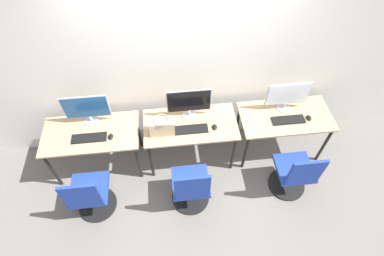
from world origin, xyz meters
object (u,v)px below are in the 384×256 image
(monitor_center, at_px, (189,102))
(keyboard_left, at_px, (89,138))
(keyboard_center, at_px, (191,129))
(handbag, at_px, (162,126))
(office_chair_left, at_px, (90,196))
(office_chair_center, at_px, (191,189))
(mouse_left, at_px, (111,137))
(office_chair_right, at_px, (294,175))
(monitor_right, at_px, (288,96))
(mouse_center, at_px, (215,127))
(monitor_left, at_px, (87,109))
(keyboard_right, at_px, (288,120))
(mouse_right, at_px, (309,118))

(monitor_center, bearing_deg, keyboard_left, -169.05)
(keyboard_center, bearing_deg, handbag, 179.71)
(office_chair_left, distance_m, office_chair_center, 1.20)
(keyboard_left, bearing_deg, mouse_left, -2.94)
(office_chair_left, height_order, monitor_center, monitor_center)
(office_chair_right, xyz_separation_m, handbag, (-1.58, 0.57, 0.47))
(keyboard_left, distance_m, office_chair_center, 1.37)
(mouse_left, height_order, monitor_right, monitor_right)
(mouse_left, xyz_separation_m, office_chair_center, (0.91, -0.61, -0.37))
(monitor_right, bearing_deg, mouse_center, -166.47)
(monitor_left, bearing_deg, monitor_right, -1.23)
(keyboard_right, bearing_deg, handbag, -179.55)
(monitor_left, relative_size, mouse_left, 6.11)
(monitor_left, relative_size, office_chair_right, 0.61)
(monitor_center, distance_m, office_chair_center, 1.04)
(monitor_left, xyz_separation_m, keyboard_center, (1.24, -0.28, -0.22))
(office_chair_left, distance_m, office_chair_right, 2.49)
(mouse_left, bearing_deg, office_chair_right, -14.21)
(mouse_left, relative_size, keyboard_right, 0.22)
(office_chair_left, bearing_deg, monitor_center, 33.08)
(keyboard_right, relative_size, handbag, 1.39)
(keyboard_left, bearing_deg, keyboard_right, 0.21)
(office_chair_left, relative_size, mouse_right, 9.94)
(office_chair_right, bearing_deg, keyboard_left, 166.94)
(office_chair_left, xyz_separation_m, monitor_center, (1.26, 0.82, 0.59))
(monitor_left, xyz_separation_m, monitor_center, (1.24, -0.04, 0.00))
(keyboard_left, height_order, office_chair_center, office_chair_center)
(mouse_center, height_order, office_chair_right, office_chair_right)
(keyboard_left, xyz_separation_m, handbag, (0.89, -0.00, 0.11))
(monitor_left, distance_m, keyboard_center, 1.29)
(office_chair_center, distance_m, mouse_right, 1.74)
(mouse_right, xyz_separation_m, office_chair_right, (-0.28, -0.58, -0.37))
(office_chair_center, xyz_separation_m, mouse_right, (1.58, 0.63, 0.37))
(office_chair_left, bearing_deg, handbag, 32.50)
(mouse_center, bearing_deg, office_chair_right, -31.23)
(monitor_center, bearing_deg, mouse_right, -8.62)
(monitor_center, relative_size, office_chair_center, 0.61)
(monitor_center, xyz_separation_m, monitor_right, (1.24, -0.02, 0.00))
(keyboard_center, xyz_separation_m, office_chair_right, (1.23, -0.57, -0.37))
(office_chair_left, height_order, office_chair_right, same)
(office_chair_left, distance_m, monitor_center, 1.62)
(keyboard_center, bearing_deg, office_chair_center, -96.55)
(mouse_center, height_order, handbag, handbag)
(monitor_right, height_order, mouse_right, monitor_right)
(mouse_left, relative_size, office_chair_left, 0.10)
(keyboard_left, distance_m, monitor_center, 1.28)
(keyboard_left, relative_size, handbag, 1.39)
(keyboard_left, relative_size, office_chair_right, 0.47)
(mouse_left, relative_size, office_chair_right, 0.10)
(monitor_center, bearing_deg, handbag, -145.45)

